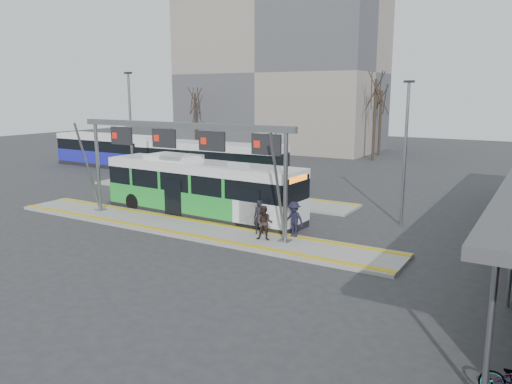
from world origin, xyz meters
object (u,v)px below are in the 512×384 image
at_px(passenger_a, 260,217).
at_px(passenger_b, 265,223).
at_px(passenger_c, 294,219).
at_px(hero_bus, 201,189).
at_px(gantry, 181,144).

xyz_separation_m(passenger_a, passenger_b, (0.71, -0.78, -0.01)).
bearing_deg(passenger_b, passenger_a, 114.12).
bearing_deg(passenger_c, passenger_a, -156.96).
bearing_deg(passenger_a, hero_bus, 126.13).
bearing_deg(hero_bus, gantry, -72.70).
bearing_deg(passenger_b, hero_bus, 136.25).
xyz_separation_m(passenger_a, passenger_c, (1.63, 0.34, 0.02)).
bearing_deg(passenger_c, passenger_b, -118.23).
bearing_deg(gantry, passenger_a, 6.72).
xyz_separation_m(gantry, hero_bus, (-0.65, 2.42, -2.78)).
relative_size(hero_bus, passenger_a, 7.46).
distance_m(passenger_b, passenger_c, 1.46).
relative_size(gantry, passenger_a, 7.95).
distance_m(hero_bus, passenger_c, 6.75).
height_order(gantry, passenger_a, gantry).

